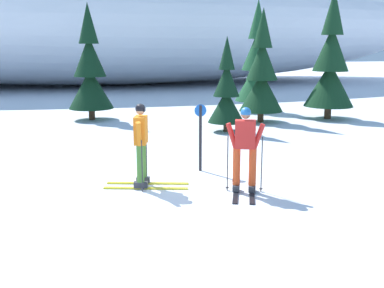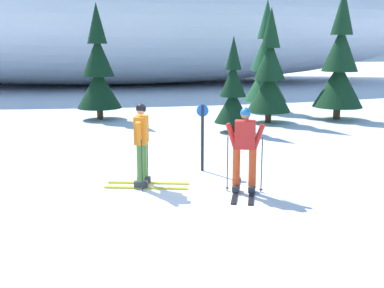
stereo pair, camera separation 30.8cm
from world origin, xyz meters
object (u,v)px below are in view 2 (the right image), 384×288
object	(u,v)px
pine_tree_far_right	(340,66)
skier_red_jacket	(245,149)
pine_tree_far_left	(98,71)
pine_tree_center_right	(266,66)
pine_tree_center_left	(233,92)
pine_tree_center	(270,75)
trail_marker_post	(202,134)
skier_orange_jacket	(142,143)

from	to	relation	value
pine_tree_far_right	skier_red_jacket	bearing A→B (deg)	-128.21
skier_red_jacket	pine_tree_far_left	world-z (taller)	pine_tree_far_left
pine_tree_center_right	pine_tree_center_left	bearing A→B (deg)	-122.54
skier_red_jacket	pine_tree_center	xyz separation A→B (m)	(3.58, 8.08, 0.88)
skier_red_jacket	pine_tree_center_right	bearing A→B (deg)	67.66
pine_tree_far_left	pine_tree_center_left	world-z (taller)	pine_tree_far_left
pine_tree_center_right	trail_marker_post	world-z (taller)	pine_tree_center_right
pine_tree_center_left	pine_tree_far_right	xyz separation A→B (m)	(4.78, 1.73, 0.75)
skier_orange_jacket	pine_tree_far_right	world-z (taller)	pine_tree_far_right
skier_orange_jacket	skier_red_jacket	bearing A→B (deg)	-23.90
pine_tree_far_left	pine_tree_center	bearing A→B (deg)	-18.79
trail_marker_post	pine_tree_center	bearing A→B (deg)	57.41
pine_tree_center	pine_tree_center_right	size ratio (longest dim) A/B	0.89
pine_tree_center_left	pine_tree_far_right	size ratio (longest dim) A/B	0.64
skier_orange_jacket	pine_tree_center_right	distance (m)	11.87
pine_tree_center	pine_tree_far_right	xyz separation A→B (m)	(2.90, 0.15, 0.31)
skier_red_jacket	pine_tree_far_left	bearing A→B (deg)	104.48
pine_tree_center	pine_tree_far_right	size ratio (longest dim) A/B	0.85
pine_tree_far_left	pine_tree_center_left	size ratio (longest dim) A/B	1.40
skier_orange_jacket	trail_marker_post	bearing A→B (deg)	31.70
pine_tree_center_right	skier_orange_jacket	bearing A→B (deg)	-122.70
pine_tree_center_left	trail_marker_post	bearing A→B (deg)	-114.40
skier_red_jacket	pine_tree_far_right	distance (m)	10.54
pine_tree_center_left	pine_tree_center	distance (m)	2.49
skier_orange_jacket	pine_tree_far_left	world-z (taller)	pine_tree_far_left
skier_red_jacket	pine_tree_center_left	world-z (taller)	pine_tree_center_left
pine_tree_far_left	pine_tree_far_right	distance (m)	9.32
pine_tree_far_right	trail_marker_post	size ratio (longest dim) A/B	3.17
pine_tree_far_left	pine_tree_center	xyz separation A→B (m)	(6.21, -2.11, -0.10)
skier_orange_jacket	pine_tree_far_right	bearing A→B (deg)	41.18
skier_red_jacket	pine_tree_far_left	distance (m)	10.57
pine_tree_center_left	trail_marker_post	size ratio (longest dim) A/B	2.03
pine_tree_center	trail_marker_post	distance (m)	7.52
pine_tree_far_right	pine_tree_far_left	bearing A→B (deg)	167.85
skier_red_jacket	trail_marker_post	xyz separation A→B (m)	(-0.44, 1.79, -0.01)
pine_tree_center_left	pine_tree_center_right	world-z (taller)	pine_tree_center_right
skier_red_jacket	trail_marker_post	world-z (taller)	skier_red_jacket
pine_tree_center_right	trail_marker_post	xyz separation A→B (m)	(-4.89, -9.02, -1.11)
pine_tree_center_right	pine_tree_far_right	xyz separation A→B (m)	(2.04, -2.58, 0.09)
pine_tree_center_left	trail_marker_post	distance (m)	5.20
skier_orange_jacket	pine_tree_center	xyz separation A→B (m)	(5.52, 7.22, 0.85)
pine_tree_center_left	pine_tree_center_right	size ratio (longest dim) A/B	0.67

